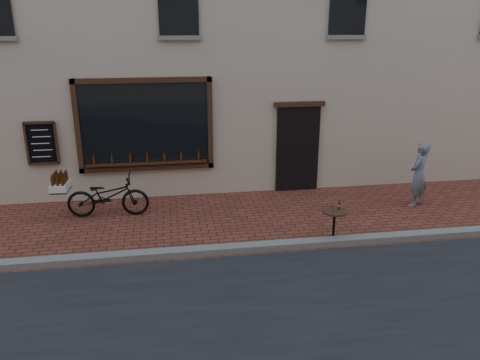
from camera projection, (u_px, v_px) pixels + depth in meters
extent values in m
plane|color=#5D2B1E|center=(247.00, 255.00, 8.81)|extent=(90.00, 90.00, 0.00)
cube|color=slate|center=(246.00, 248.00, 8.98)|extent=(90.00, 0.25, 0.12)
cube|color=black|center=(145.00, 125.00, 11.18)|extent=(3.00, 0.06, 2.00)
cube|color=black|center=(142.00, 80.00, 10.83)|extent=(3.24, 0.10, 0.12)
cube|color=black|center=(148.00, 168.00, 11.50)|extent=(3.24, 0.10, 0.12)
cube|color=black|center=(77.00, 127.00, 10.94)|extent=(0.12, 0.10, 2.24)
cube|color=black|center=(210.00, 123.00, 11.40)|extent=(0.12, 0.10, 2.24)
cube|color=black|center=(147.00, 163.00, 11.41)|extent=(2.90, 0.16, 0.05)
cube|color=black|center=(298.00, 149.00, 11.99)|extent=(1.10, 0.10, 2.20)
cube|color=black|center=(300.00, 104.00, 11.60)|extent=(1.30, 0.10, 0.12)
cube|color=black|center=(42.00, 143.00, 10.93)|extent=(0.62, 0.04, 0.92)
cylinder|color=#3D1C07|center=(94.00, 161.00, 11.19)|extent=(0.06, 0.06, 0.19)
cylinder|color=#3D1C07|center=(112.00, 160.00, 11.25)|extent=(0.06, 0.06, 0.19)
cylinder|color=#3D1C07|center=(130.00, 159.00, 11.31)|extent=(0.06, 0.06, 0.19)
cylinder|color=#3D1C07|center=(147.00, 158.00, 11.37)|extent=(0.06, 0.06, 0.19)
cylinder|color=#3D1C07|center=(164.00, 158.00, 11.44)|extent=(0.06, 0.06, 0.19)
cylinder|color=#3D1C07|center=(182.00, 157.00, 11.50)|extent=(0.06, 0.06, 0.19)
cylinder|color=#3D1C07|center=(198.00, 156.00, 11.56)|extent=(0.06, 0.06, 0.19)
cube|color=black|center=(178.00, 3.00, 10.46)|extent=(0.90, 0.06, 1.40)
cube|color=black|center=(348.00, 4.00, 11.05)|extent=(0.90, 0.06, 1.40)
imported|color=black|center=(108.00, 196.00, 10.50)|extent=(1.84, 0.72, 0.95)
cube|color=black|center=(61.00, 190.00, 10.35)|extent=(0.38, 0.52, 0.03)
cube|color=white|center=(60.00, 186.00, 10.32)|extent=(0.38, 0.55, 0.15)
cylinder|color=#3D1C07|center=(62.00, 181.00, 10.09)|extent=(0.06, 0.06, 0.20)
cylinder|color=#3D1C07|center=(57.00, 181.00, 10.08)|extent=(0.06, 0.06, 0.20)
cylinder|color=#3D1C07|center=(52.00, 182.00, 10.07)|extent=(0.06, 0.06, 0.20)
cylinder|color=#3D1C07|center=(64.00, 179.00, 10.21)|extent=(0.06, 0.06, 0.20)
cylinder|color=#3D1C07|center=(59.00, 180.00, 10.20)|extent=(0.06, 0.06, 0.20)
cylinder|color=#3D1C07|center=(54.00, 180.00, 10.19)|extent=(0.06, 0.06, 0.20)
cylinder|color=#3D1C07|center=(65.00, 178.00, 10.33)|extent=(0.06, 0.06, 0.20)
cylinder|color=#3D1C07|center=(60.00, 178.00, 10.32)|extent=(0.06, 0.06, 0.20)
cylinder|color=#3D1C07|center=(55.00, 178.00, 10.31)|extent=(0.06, 0.06, 0.20)
cylinder|color=#3D1C07|center=(67.00, 176.00, 10.45)|extent=(0.06, 0.06, 0.20)
cylinder|color=#3D1C07|center=(62.00, 176.00, 10.44)|extent=(0.06, 0.06, 0.20)
cylinder|color=#3D1C07|center=(57.00, 176.00, 10.43)|extent=(0.06, 0.06, 0.20)
cylinder|color=black|center=(333.00, 240.00, 9.40)|extent=(0.37, 0.37, 0.03)
cylinder|color=black|center=(334.00, 226.00, 9.31)|extent=(0.05, 0.05, 0.60)
cylinder|color=#321D10|center=(335.00, 211.00, 9.21)|extent=(0.51, 0.51, 0.03)
cylinder|color=gold|center=(339.00, 205.00, 9.24)|extent=(0.05, 0.05, 0.05)
cylinder|color=white|center=(332.00, 209.00, 9.12)|extent=(0.07, 0.07, 0.11)
imported|color=slate|center=(419.00, 174.00, 11.02)|extent=(0.68, 0.64, 1.55)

